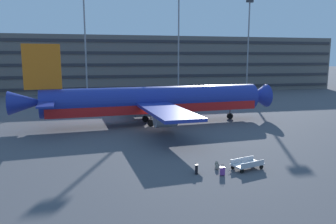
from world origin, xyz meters
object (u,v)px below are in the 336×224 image
at_px(suitcase_orange, 222,171).
at_px(baggage_cart, 247,164).
at_px(backpack_upright, 217,164).
at_px(backpack_scuffed, 217,167).
at_px(airliner, 153,101).
at_px(suitcase_navy, 196,169).

xyz_separation_m(suitcase_orange, baggage_cart, (2.56, 0.93, 0.06)).
relative_size(backpack_upright, backpack_scuffed, 1.01).
distance_m(airliner, backpack_scuffed, 20.21).
xyz_separation_m(suitcase_orange, backpack_scuffed, (0.07, 1.32, -0.14)).
bearing_deg(baggage_cart, backpack_upright, 153.72).
bearing_deg(backpack_scuffed, suitcase_navy, -165.24).
distance_m(backpack_upright, baggage_cart, 2.51).
xyz_separation_m(airliner, backpack_upright, (2.03, -19.19, -2.97)).
height_order(suitcase_navy, baggage_cart, suitcase_navy).
relative_size(airliner, backpack_upright, 69.54).
height_order(airliner, suitcase_navy, airliner).
xyz_separation_m(airliner, suitcase_orange, (1.71, -21.23, -2.83)).
relative_size(airliner, suitcase_orange, 40.99).
bearing_deg(suitcase_orange, baggage_cart, 20.02).
bearing_deg(suitcase_orange, backpack_upright, 81.16).
distance_m(suitcase_navy, backpack_upright, 2.50).
xyz_separation_m(suitcase_navy, baggage_cart, (4.42, 0.12, 0.01)).
bearing_deg(suitcase_navy, backpack_upright, 29.36).
height_order(airliner, backpack_scuffed, airliner).
distance_m(airliner, backpack_upright, 19.52).
bearing_deg(backpack_scuffed, baggage_cart, -8.89).
relative_size(airliner, backpack_scuffed, 70.31).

